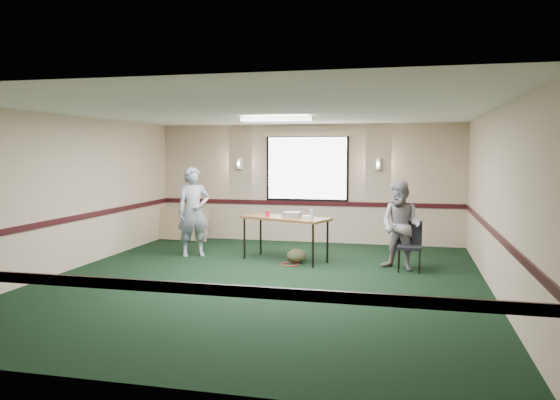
% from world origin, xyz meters
% --- Properties ---
extents(ground, '(8.00, 8.00, 0.00)m').
position_xyz_m(ground, '(0.00, 0.00, 0.00)').
color(ground, black).
rests_on(ground, ground).
extents(room_shell, '(8.00, 8.02, 8.00)m').
position_xyz_m(room_shell, '(0.00, 2.12, 1.58)').
color(room_shell, tan).
rests_on(room_shell, ground).
extents(folding_table, '(1.80, 1.22, 0.84)m').
position_xyz_m(folding_table, '(-0.00, 1.74, 0.78)').
color(folding_table, brown).
rests_on(folding_table, ground).
extents(projector, '(0.35, 0.31, 0.10)m').
position_xyz_m(projector, '(0.14, 1.72, 0.89)').
color(projector, gray).
rests_on(projector, folding_table).
extents(game_console, '(0.19, 0.15, 0.05)m').
position_xyz_m(game_console, '(0.43, 1.71, 0.86)').
color(game_console, silver).
rests_on(game_console, folding_table).
extents(red_cup, '(0.07, 0.07, 0.11)m').
position_xyz_m(red_cup, '(-0.35, 1.74, 0.89)').
color(red_cup, red).
rests_on(red_cup, folding_table).
extents(water_bottle, '(0.06, 0.06, 0.19)m').
position_xyz_m(water_bottle, '(0.55, 1.48, 0.93)').
color(water_bottle, '#7FACD0').
rests_on(water_bottle, folding_table).
extents(duffel_bag, '(0.44, 0.37, 0.27)m').
position_xyz_m(duffel_bag, '(0.26, 1.58, 0.13)').
color(duffel_bag, '#3F3C24').
rests_on(duffel_bag, ground).
extents(cable_coil, '(0.42, 0.42, 0.02)m').
position_xyz_m(cable_coil, '(0.17, 1.40, 0.01)').
color(cable_coil, red).
rests_on(cable_coil, ground).
extents(folded_table, '(1.49, 0.35, 0.76)m').
position_xyz_m(folded_table, '(-3.00, 3.60, 0.38)').
color(folded_table, tan).
rests_on(folded_table, ground).
extents(conference_chair, '(0.42, 0.44, 0.86)m').
position_xyz_m(conference_chair, '(2.30, 1.44, 0.50)').
color(conference_chair, black).
rests_on(conference_chair, ground).
extents(person_left, '(0.77, 0.70, 1.77)m').
position_xyz_m(person_left, '(-1.87, 1.78, 0.88)').
color(person_left, '#475C9C').
rests_on(person_left, ground).
extents(person_right, '(0.94, 0.86, 1.56)m').
position_xyz_m(person_right, '(2.15, 1.43, 0.78)').
color(person_right, '#7791BA').
rests_on(person_right, ground).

